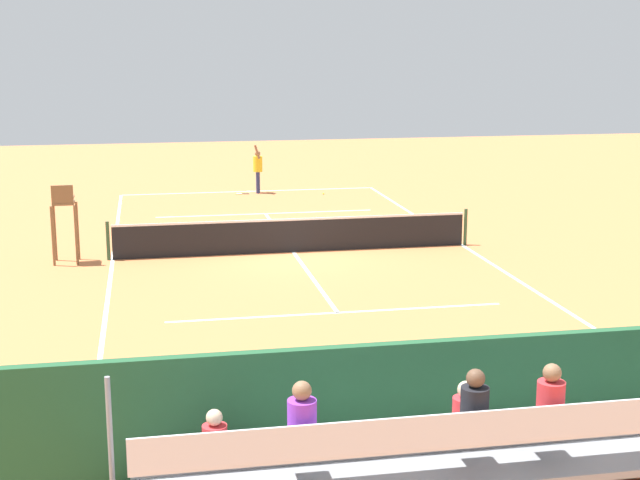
% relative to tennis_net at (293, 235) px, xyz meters
% --- Properties ---
extents(ground_plane, '(60.00, 60.00, 0.00)m').
position_rel_tennis_net_xyz_m(ground_plane, '(0.00, 0.00, -0.50)').
color(ground_plane, '#D17542').
extents(court_line_markings, '(10.10, 22.20, 0.01)m').
position_rel_tennis_net_xyz_m(court_line_markings, '(0.00, -0.04, -0.50)').
color(court_line_markings, white).
rests_on(court_line_markings, ground).
extents(tennis_net, '(10.30, 0.10, 1.07)m').
position_rel_tennis_net_xyz_m(tennis_net, '(0.00, 0.00, 0.00)').
color(tennis_net, black).
rests_on(tennis_net, ground).
extents(backdrop_wall, '(18.00, 0.16, 2.00)m').
position_rel_tennis_net_xyz_m(backdrop_wall, '(0.00, 14.00, 0.50)').
color(backdrop_wall, '#235633').
rests_on(backdrop_wall, ground).
extents(bleacher_stand, '(9.06, 2.40, 2.48)m').
position_rel_tennis_net_xyz_m(bleacher_stand, '(-0.07, 15.42, 0.49)').
color(bleacher_stand, gray).
rests_on(bleacher_stand, ground).
extents(umpire_chair, '(0.67, 0.67, 2.14)m').
position_rel_tennis_net_xyz_m(umpire_chair, '(6.20, 0.13, 0.81)').
color(umpire_chair, brown).
rests_on(umpire_chair, ground).
extents(courtside_bench, '(1.80, 0.40, 0.93)m').
position_rel_tennis_net_xyz_m(courtside_bench, '(-1.95, 13.27, 0.06)').
color(courtside_bench, '#234C2D').
rests_on(courtside_bench, ground).
extents(equipment_bag, '(0.90, 0.36, 0.36)m').
position_rel_tennis_net_xyz_m(equipment_bag, '(-0.05, 13.40, -0.32)').
color(equipment_bag, '#B22D2D').
rests_on(equipment_bag, ground).
extents(tennis_player, '(0.42, 0.55, 1.93)m').
position_rel_tennis_net_xyz_m(tennis_player, '(-0.31, -10.55, 0.51)').
color(tennis_player, navy).
rests_on(tennis_player, ground).
extents(tennis_racket, '(0.59, 0.38, 0.03)m').
position_rel_tennis_net_xyz_m(tennis_racket, '(0.45, -10.43, -0.49)').
color(tennis_racket, black).
rests_on(tennis_racket, ground).
extents(tennis_ball_near, '(0.07, 0.07, 0.07)m').
position_rel_tennis_net_xyz_m(tennis_ball_near, '(-2.77, -9.70, -0.47)').
color(tennis_ball_near, '#CCDB33').
rests_on(tennis_ball_near, ground).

